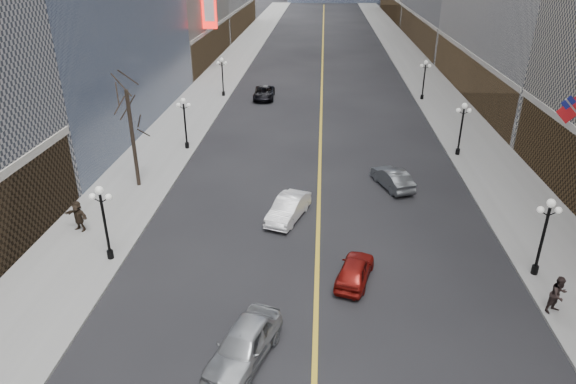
# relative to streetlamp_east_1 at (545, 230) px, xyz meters

# --- Properties ---
(sidewalk_east) EXTENTS (6.00, 230.00, 0.15)m
(sidewalk_east) POSITION_rel_streetlamp_east_1_xyz_m (2.20, 40.00, -2.83)
(sidewalk_east) COLOR gray
(sidewalk_east) RESTS_ON ground
(sidewalk_west) EXTENTS (6.00, 230.00, 0.15)m
(sidewalk_west) POSITION_rel_streetlamp_east_1_xyz_m (-25.80, 40.00, -2.83)
(sidewalk_west) COLOR gray
(sidewalk_west) RESTS_ON ground
(lane_line) EXTENTS (0.25, 200.00, 0.02)m
(lane_line) POSITION_rel_streetlamp_east_1_xyz_m (-11.80, 50.00, -2.89)
(lane_line) COLOR gold
(lane_line) RESTS_ON ground
(streetlamp_east_1) EXTENTS (1.26, 0.44, 4.52)m
(streetlamp_east_1) POSITION_rel_streetlamp_east_1_xyz_m (0.00, 0.00, 0.00)
(streetlamp_east_1) COLOR black
(streetlamp_east_1) RESTS_ON sidewalk_east
(streetlamp_east_2) EXTENTS (1.26, 0.44, 4.52)m
(streetlamp_east_2) POSITION_rel_streetlamp_east_1_xyz_m (0.00, 18.00, 0.00)
(streetlamp_east_2) COLOR black
(streetlamp_east_2) RESTS_ON sidewalk_east
(streetlamp_east_3) EXTENTS (1.26, 0.44, 4.52)m
(streetlamp_east_3) POSITION_rel_streetlamp_east_1_xyz_m (0.00, 36.00, 0.00)
(streetlamp_east_3) COLOR black
(streetlamp_east_3) RESTS_ON sidewalk_east
(streetlamp_west_1) EXTENTS (1.26, 0.44, 4.52)m
(streetlamp_west_1) POSITION_rel_streetlamp_east_1_xyz_m (-23.60, 0.00, 0.00)
(streetlamp_west_1) COLOR black
(streetlamp_west_1) RESTS_ON sidewalk_west
(streetlamp_west_2) EXTENTS (1.26, 0.44, 4.52)m
(streetlamp_west_2) POSITION_rel_streetlamp_east_1_xyz_m (-23.60, 18.00, 0.00)
(streetlamp_west_2) COLOR black
(streetlamp_west_2) RESTS_ON sidewalk_west
(streetlamp_west_3) EXTENTS (1.26, 0.44, 4.52)m
(streetlamp_west_3) POSITION_rel_streetlamp_east_1_xyz_m (-23.60, 36.00, 0.00)
(streetlamp_west_3) COLOR black
(streetlamp_west_3) RESTS_ON sidewalk_west
(flag_5) EXTENTS (2.87, 0.12, 2.87)m
(flag_5) POSITION_rel_streetlamp_east_1_xyz_m (3.51, 7.00, 4.39)
(flag_5) COLOR #B2B2B7
(flag_5) RESTS_ON ground
(tree_west_far) EXTENTS (3.60, 3.60, 7.92)m
(tree_west_far) POSITION_rel_streetlamp_east_1_xyz_m (-25.30, 10.00, 3.34)
(tree_west_far) COLOR #2D231C
(tree_west_far) RESTS_ON sidewalk_west
(car_nb_near) EXTENTS (3.40, 5.31, 1.68)m
(car_nb_near) POSITION_rel_streetlamp_east_1_xyz_m (-14.86, -7.31, -2.06)
(car_nb_near) COLOR #9FA3A6
(car_nb_near) RESTS_ON ground
(car_nb_mid) EXTENTS (2.94, 4.86, 1.51)m
(car_nb_mid) POSITION_rel_streetlamp_east_1_xyz_m (-13.80, 5.71, -2.15)
(car_nb_mid) COLOR white
(car_nb_mid) RESTS_ON ground
(car_nb_far) EXTENTS (2.55, 5.21, 1.42)m
(car_nb_far) POSITION_rel_streetlamp_east_1_xyz_m (-18.62, 35.40, -2.19)
(car_nb_far) COLOR black
(car_nb_far) RESTS_ON ground
(car_sb_mid) EXTENTS (2.58, 4.26, 1.36)m
(car_sb_mid) POSITION_rel_streetlamp_east_1_xyz_m (-9.80, -1.10, -2.22)
(car_sb_mid) COLOR maroon
(car_sb_mid) RESTS_ON ground
(car_sb_far) EXTENTS (3.01, 4.70, 1.46)m
(car_sb_far) POSITION_rel_streetlamp_east_1_xyz_m (-6.39, 11.17, -2.17)
(car_sb_far) COLOR #4F5357
(car_sb_far) RESTS_ON ground
(ped_east_walk) EXTENTS (1.09, 0.90, 1.97)m
(ped_east_walk) POSITION_rel_streetlamp_east_1_xyz_m (-0.20, -3.23, -1.77)
(ped_east_walk) COLOR black
(ped_east_walk) RESTS_ON sidewalk_east
(ped_west_far) EXTENTS (1.89, 1.21, 1.98)m
(ped_west_far) POSITION_rel_streetlamp_east_1_xyz_m (-26.74, 3.08, -1.76)
(ped_west_far) COLOR #2D2319
(ped_west_far) RESTS_ON sidewalk_west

